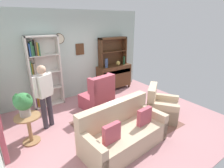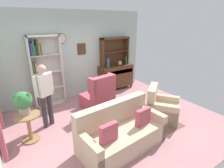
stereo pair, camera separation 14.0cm
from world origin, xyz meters
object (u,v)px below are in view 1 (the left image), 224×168
(couch_floral, at_px, (123,132))
(sideboard, at_px, (114,76))
(bookshelf, at_px, (42,73))
(coffee_table, at_px, (107,113))
(armchair_floral, at_px, (161,108))
(plant_stand, at_px, (29,126))
(bottle_wine, at_px, (124,60))
(sideboard_hutch, at_px, (112,47))
(potted_plant_large, at_px, (23,103))
(wingback_chair, at_px, (98,97))
(person_reading, at_px, (44,93))
(book_stack, at_px, (104,109))
(vase_tall, at_px, (106,63))
(vase_round, at_px, (118,63))

(couch_floral, bearing_deg, sideboard, 57.47)
(bookshelf, relative_size, couch_floral, 1.12)
(coffee_table, bearing_deg, armchair_floral, -18.97)
(couch_floral, bearing_deg, plant_stand, 141.70)
(bottle_wine, bearing_deg, sideboard_hutch, 153.04)
(bookshelf, xyz_separation_m, potted_plant_large, (-0.80, -1.57, -0.11))
(bottle_wine, xyz_separation_m, armchair_floral, (-0.60, -2.35, -0.78))
(potted_plant_large, bearing_deg, coffee_table, -15.27)
(sideboard, xyz_separation_m, plant_stand, (-3.30, -1.52, -0.12))
(potted_plant_large, bearing_deg, wingback_chair, 12.41)
(bookshelf, height_order, armchair_floral, bookshelf)
(bottle_wine, distance_m, person_reading, 3.37)
(person_reading, height_order, book_stack, person_reading)
(book_stack, bearing_deg, bookshelf, 113.46)
(book_stack, bearing_deg, potted_plant_large, 166.54)
(vase_tall, xyz_separation_m, plant_stand, (-2.91, -1.44, -0.69))
(vase_tall, bearing_deg, couch_floral, -117.05)
(book_stack, bearing_deg, wingback_chair, 67.32)
(vase_round, bearing_deg, bookshelf, 176.74)
(sideboard_hutch, bearing_deg, sideboard, -90.00)
(vase_tall, xyz_separation_m, coffee_table, (-1.23, -1.87, -0.72))
(sideboard_hutch, height_order, wingback_chair, sideboard_hutch)
(sideboard, relative_size, potted_plant_large, 2.58)
(sideboard_hutch, xyz_separation_m, vase_round, (0.13, -0.18, -0.55))
(bookshelf, xyz_separation_m, vase_round, (2.65, -0.15, -0.03))
(vase_round, distance_m, wingback_chair, 1.86)
(sideboard_hutch, distance_m, plant_stand, 3.86)
(vase_tall, xyz_separation_m, wingback_chair, (-0.93, -0.97, -0.69))
(vase_tall, bearing_deg, bookshelf, 175.59)
(vase_round, bearing_deg, coffee_table, -132.93)
(sideboard, xyz_separation_m, potted_plant_large, (-3.33, -1.49, 0.42))
(sideboard_hutch, relative_size, potted_plant_large, 2.18)
(bookshelf, xyz_separation_m, book_stack, (0.85, -1.97, -0.60))
(bookshelf, height_order, vase_round, bookshelf)
(sideboard, distance_m, sideboard_hutch, 1.06)
(potted_plant_large, xyz_separation_m, book_stack, (1.66, -0.40, -0.49))
(sideboard_hutch, relative_size, vase_tall, 3.52)
(vase_round, bearing_deg, book_stack, -134.71)
(sideboard, bearing_deg, person_reading, -157.98)
(wingback_chair, height_order, potted_plant_large, potted_plant_large)
(armchair_floral, relative_size, book_stack, 5.36)
(sideboard, xyz_separation_m, vase_round, (0.13, -0.07, 0.50))
(vase_round, relative_size, bottle_wine, 0.56)
(bookshelf, relative_size, plant_stand, 3.32)
(bottle_wine, distance_m, wingback_chair, 2.08)
(armchair_floral, bearing_deg, bottle_wine, 75.66)
(sideboard_hutch, relative_size, vase_round, 6.47)
(vase_round, relative_size, armchair_floral, 0.16)
(person_reading, relative_size, book_stack, 7.78)
(armchair_floral, distance_m, plant_stand, 3.23)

